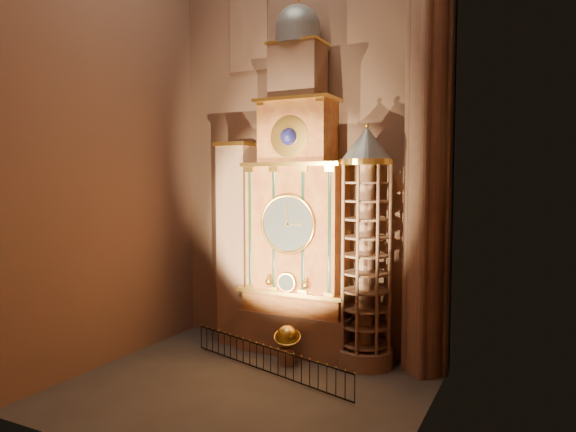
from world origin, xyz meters
The scene contains 11 objects.
floor centered at (0.00, 0.00, 0.00)m, with size 14.00×14.00×0.00m, color #383330.
wall_back centered at (0.00, 6.00, 11.00)m, with size 22.00×22.00×0.00m, color brown.
wall_left centered at (-7.00, 0.00, 11.00)m, with size 22.00×22.00×0.00m, color brown.
wall_right centered at (7.00, 0.00, 11.00)m, with size 22.00×22.00×0.00m, color brown.
astronomical_clock centered at (0.00, 4.96, 6.68)m, with size 5.60×2.41×16.70m.
portrait_tower centered at (-3.40, 4.98, 5.15)m, with size 1.80×1.60×10.20m.
stair_turret centered at (3.50, 4.70, 5.27)m, with size 2.50×2.50×10.80m.
gothic_pier centered at (6.10, 5.00, 11.00)m, with size 2.04×2.04×22.00m.
stained_glass_window centered at (-3.20, 5.92, 16.50)m, with size 2.20×0.14×5.20m.
celestial_globe centered at (0.37, 3.19, 1.08)m, with size 1.57×1.53×1.80m.
iron_railing centered at (0.07, 1.85, 0.61)m, with size 8.85×2.65×1.13m.
Camera 1 is at (10.54, -17.03, 8.32)m, focal length 32.00 mm.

